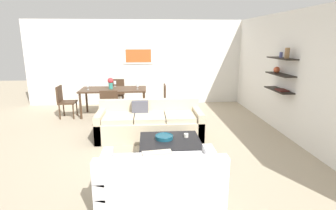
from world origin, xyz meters
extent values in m
plane|color=tan|center=(0.00, 0.00, 0.00)|extent=(18.00, 18.00, 0.00)
cube|color=silver|center=(0.30, 3.53, 1.35)|extent=(8.40, 0.06, 2.70)
cube|color=white|center=(-0.33, 3.48, 1.58)|extent=(0.95, 0.02, 0.51)
cube|color=#E55926|center=(-0.33, 3.47, 1.58)|extent=(0.81, 0.01, 0.41)
cube|color=silver|center=(3.03, 0.60, 1.35)|extent=(0.06, 8.20, 2.70)
cube|color=black|center=(2.86, 0.39, 1.70)|extent=(0.28, 0.90, 0.02)
cube|color=black|center=(2.86, 0.39, 1.35)|extent=(0.28, 0.90, 0.02)
cube|color=black|center=(2.86, 0.39, 1.00)|extent=(0.28, 0.90, 0.02)
cylinder|color=olive|center=(2.86, 0.19, 1.82)|extent=(0.10, 0.10, 0.22)
sphere|color=#D85933|center=(2.86, 0.57, 1.43)|extent=(0.14, 0.14, 0.14)
cylinder|color=#4C518C|center=(2.86, 0.44, 1.77)|extent=(0.07, 0.07, 0.12)
cube|color=#4C1E19|center=(2.86, 0.24, 1.03)|extent=(0.20, 0.28, 0.03)
cube|color=beige|center=(-0.03, 0.30, 0.21)|extent=(2.25, 0.90, 0.42)
cube|color=beige|center=(-0.03, 0.67, 0.60)|extent=(2.25, 0.16, 0.36)
cube|color=beige|center=(-1.08, 0.30, 0.30)|extent=(0.14, 0.90, 0.60)
cube|color=beige|center=(1.03, 0.30, 0.30)|extent=(0.14, 0.90, 0.60)
cube|color=beige|center=(-0.68, 0.26, 0.47)|extent=(0.64, 0.70, 0.10)
cube|color=beige|center=(-0.03, 0.26, 0.47)|extent=(0.64, 0.70, 0.10)
cube|color=beige|center=(0.63, 0.26, 0.47)|extent=(0.64, 0.70, 0.10)
cube|color=#4C4C56|center=(-0.23, 0.49, 0.60)|extent=(0.36, 0.13, 0.36)
cube|color=white|center=(0.08, -2.07, 0.21)|extent=(1.58, 0.90, 0.42)
cube|color=white|center=(0.08, -2.44, 0.60)|extent=(1.58, 0.16, 0.36)
cube|color=white|center=(0.80, -2.07, 0.30)|extent=(0.14, 0.90, 0.60)
cube|color=white|center=(-0.64, -2.07, 0.30)|extent=(0.14, 0.90, 0.60)
cube|color=white|center=(0.41, -2.03, 0.47)|extent=(0.63, 0.70, 0.10)
cube|color=white|center=(-0.24, -2.03, 0.47)|extent=(0.63, 0.70, 0.10)
cube|color=beige|center=(0.04, -2.26, 0.60)|extent=(0.37, 0.17, 0.36)
cube|color=black|center=(0.32, -0.88, 0.19)|extent=(1.06, 0.93, 0.38)
cylinder|color=navy|center=(0.22, -0.80, 0.41)|extent=(0.32, 0.32, 0.06)
torus|color=navy|center=(0.22, -0.80, 0.44)|extent=(0.32, 0.32, 0.02)
cylinder|color=silver|center=(0.62, -0.75, 0.41)|extent=(0.08, 0.08, 0.07)
cube|color=#422D1E|center=(-1.01, 2.19, 0.73)|extent=(1.81, 0.87, 0.04)
cylinder|color=#422D1E|center=(-1.86, 1.82, 0.35)|extent=(0.06, 0.06, 0.71)
cylinder|color=#422D1E|center=(-0.17, 1.82, 0.35)|extent=(0.06, 0.06, 0.71)
cylinder|color=#422D1E|center=(-1.86, 2.57, 0.35)|extent=(0.06, 0.06, 0.71)
cylinder|color=#422D1E|center=(-0.17, 2.57, 0.35)|extent=(0.06, 0.06, 0.71)
cube|color=#422D1E|center=(0.21, 2.00, 0.43)|extent=(0.44, 0.44, 0.04)
cube|color=#422D1E|center=(0.41, 2.00, 0.67)|extent=(0.04, 0.44, 0.43)
cylinder|color=#422D1E|center=(0.03, 2.18, 0.21)|extent=(0.04, 0.04, 0.41)
cylinder|color=#422D1E|center=(0.03, 1.82, 0.21)|extent=(0.04, 0.04, 0.41)
cylinder|color=#422D1E|center=(0.39, 2.18, 0.21)|extent=(0.04, 0.04, 0.41)
cylinder|color=#422D1E|center=(0.39, 1.82, 0.21)|extent=(0.04, 0.04, 0.41)
cube|color=#422D1E|center=(-2.24, 2.00, 0.43)|extent=(0.44, 0.44, 0.04)
cube|color=#422D1E|center=(-2.44, 2.00, 0.67)|extent=(0.04, 0.44, 0.43)
cylinder|color=#422D1E|center=(-2.06, 1.82, 0.21)|extent=(0.04, 0.04, 0.41)
cylinder|color=#422D1E|center=(-2.06, 2.18, 0.21)|extent=(0.04, 0.04, 0.41)
cylinder|color=#422D1E|center=(-2.42, 1.82, 0.21)|extent=(0.04, 0.04, 0.41)
cylinder|color=#422D1E|center=(-2.42, 2.18, 0.21)|extent=(0.04, 0.04, 0.41)
cube|color=#422D1E|center=(-1.01, 2.95, 0.43)|extent=(0.44, 0.44, 0.04)
cube|color=#422D1E|center=(-1.01, 3.15, 0.67)|extent=(0.44, 0.04, 0.43)
cylinder|color=#422D1E|center=(-1.19, 2.77, 0.21)|extent=(0.04, 0.04, 0.41)
cylinder|color=#422D1E|center=(-0.83, 2.77, 0.21)|extent=(0.04, 0.04, 0.41)
cylinder|color=#422D1E|center=(-1.19, 3.13, 0.21)|extent=(0.04, 0.04, 0.41)
cylinder|color=#422D1E|center=(-0.83, 3.13, 0.21)|extent=(0.04, 0.04, 0.41)
cube|color=#422D1E|center=(-1.01, 1.44, 0.43)|extent=(0.44, 0.44, 0.04)
cube|color=#422D1E|center=(-1.01, 1.24, 0.67)|extent=(0.44, 0.04, 0.43)
cylinder|color=#422D1E|center=(-0.83, 1.62, 0.21)|extent=(0.04, 0.04, 0.41)
cylinder|color=#422D1E|center=(-1.19, 1.62, 0.21)|extent=(0.04, 0.04, 0.41)
cylinder|color=#422D1E|center=(-0.83, 1.26, 0.21)|extent=(0.04, 0.04, 0.41)
cylinder|color=#422D1E|center=(-1.19, 1.26, 0.21)|extent=(0.04, 0.04, 0.41)
cylinder|color=silver|center=(-0.34, 2.09, 0.75)|extent=(0.06, 0.06, 0.01)
cylinder|color=silver|center=(-0.34, 2.09, 0.79)|extent=(0.01, 0.01, 0.07)
cylinder|color=silver|center=(-0.34, 2.09, 0.86)|extent=(0.07, 0.07, 0.08)
cylinder|color=silver|center=(-1.01, 2.57, 0.75)|extent=(0.06, 0.06, 0.01)
cylinder|color=silver|center=(-1.01, 2.57, 0.79)|extent=(0.01, 0.01, 0.07)
cylinder|color=silver|center=(-1.01, 2.57, 0.87)|extent=(0.08, 0.08, 0.09)
cylinder|color=silver|center=(-1.69, 2.09, 0.75)|extent=(0.06, 0.06, 0.01)
cylinder|color=silver|center=(-1.69, 2.09, 0.80)|extent=(0.01, 0.01, 0.08)
cylinder|color=silver|center=(-1.69, 2.09, 0.88)|extent=(0.06, 0.06, 0.09)
cylinder|color=teal|center=(-1.08, 2.19, 0.84)|extent=(0.11, 0.11, 0.17)
sphere|color=red|center=(-1.08, 2.19, 0.98)|extent=(0.16, 0.16, 0.16)
camera|label=1|loc=(-0.06, -5.27, 2.12)|focal=28.56mm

